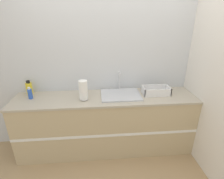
# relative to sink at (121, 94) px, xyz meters

# --- Properties ---
(ground_plane) EXTENTS (12.00, 12.00, 0.00)m
(ground_plane) POSITION_rel_sink_xyz_m (-0.22, -0.31, -0.91)
(ground_plane) COLOR tan
(wall_back) EXTENTS (4.96, 0.06, 2.60)m
(wall_back) POSITION_rel_sink_xyz_m (-0.22, 0.27, 0.39)
(wall_back) COLOR silver
(wall_back) RESTS_ON ground_plane
(wall_right) EXTENTS (0.06, 2.55, 2.60)m
(wall_right) POSITION_rel_sink_xyz_m (1.09, -0.03, 0.39)
(wall_right) COLOR silver
(wall_right) RESTS_ON ground_plane
(counter_cabinet) EXTENTS (2.58, 0.58, 0.89)m
(counter_cabinet) POSITION_rel_sink_xyz_m (-0.22, -0.03, -0.46)
(counter_cabinet) COLOR tan
(counter_cabinet) RESTS_ON ground_plane
(sink) EXTENTS (0.56, 0.43, 0.31)m
(sink) POSITION_rel_sink_xyz_m (0.00, 0.00, 0.00)
(sink) COLOR silver
(sink) RESTS_ON counter_cabinet
(paper_towel_roll) EXTENTS (0.12, 0.12, 0.28)m
(paper_towel_roll) POSITION_rel_sink_xyz_m (-0.52, -0.10, 0.12)
(paper_towel_roll) COLOR #4C4C51
(paper_towel_roll) RESTS_ON counter_cabinet
(dish_rack) EXTENTS (0.39, 0.20, 0.11)m
(dish_rack) POSITION_rel_sink_xyz_m (0.51, -0.01, 0.02)
(dish_rack) COLOR white
(dish_rack) RESTS_ON counter_cabinet
(bottle_blue) EXTENTS (0.06, 0.06, 0.17)m
(bottle_blue) POSITION_rel_sink_xyz_m (-1.25, 0.01, 0.06)
(bottle_blue) COLOR #2D56B7
(bottle_blue) RESTS_ON counter_cabinet
(bottle_yellow) EXTENTS (0.09, 0.09, 0.21)m
(bottle_yellow) POSITION_rel_sink_xyz_m (-1.31, 0.16, 0.07)
(bottle_yellow) COLOR yellow
(bottle_yellow) RESTS_ON counter_cabinet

